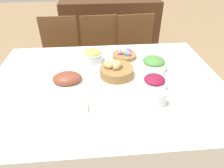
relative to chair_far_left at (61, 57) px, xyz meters
name	(u,v)px	position (x,y,z in m)	size (l,w,h in m)	color
ground_plane	(108,151)	(0.47, -0.96, -0.50)	(12.00, 12.00, 0.00)	#937551
dining_table	(107,121)	(0.47, -0.96, -0.11)	(1.63, 1.20, 0.78)	silver
chair_far_left	(61,57)	(0.00, 0.00, 0.00)	(0.42, 0.42, 0.92)	brown
chair_far_right	(137,54)	(0.89, 0.00, 0.00)	(0.45, 0.45, 0.92)	brown
chair_far_center	(101,55)	(0.46, 0.00, 0.00)	(0.44, 0.44, 0.92)	brown
sideboard	(110,29)	(0.66, 1.04, -0.06)	(1.52, 0.44, 0.88)	#4C2D19
bread_basket	(116,70)	(0.55, -0.89, 0.32)	(0.24, 0.24, 0.11)	olive
egg_basket	(124,54)	(0.65, -0.62, 0.31)	(0.20, 0.20, 0.08)	olive
ham_platter	(67,79)	(0.21, -0.95, 0.31)	(0.31, 0.22, 0.08)	white
pineapple_bowl	(93,55)	(0.38, -0.65, 0.33)	(0.16, 0.16, 0.10)	silver
beet_salad_bowl	(154,83)	(0.78, -1.07, 0.32)	(0.16, 0.16, 0.09)	white
green_salad_bowl	(154,64)	(0.84, -0.83, 0.33)	(0.19, 0.19, 0.10)	white
dinner_plate	(123,127)	(0.53, -1.40, 0.29)	(0.24, 0.24, 0.01)	white
fork	(95,129)	(0.39, -1.40, 0.28)	(0.02, 0.18, 0.00)	silver
knife	(150,125)	(0.68, -1.40, 0.28)	(0.02, 0.18, 0.00)	silver
spoon	(155,125)	(0.71, -1.40, 0.28)	(0.02, 0.18, 0.00)	silver
drinking_cup	(160,98)	(0.77, -1.23, 0.33)	(0.08, 0.08, 0.09)	silver
butter_dish	(77,108)	(0.29, -1.24, 0.30)	(0.12, 0.07, 0.03)	white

